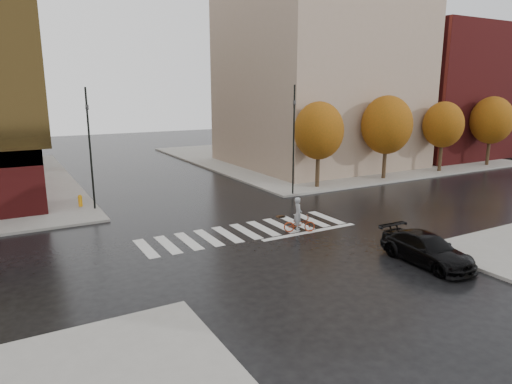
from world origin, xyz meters
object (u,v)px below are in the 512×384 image
Objects in this scene: traffic_light_nw at (89,141)px; fire_hydrant at (80,200)px; sedan at (427,249)px; traffic_light_ne at (294,132)px; cyclist at (299,220)px.

traffic_light_nw reaches higher than fire_hydrant.
fire_hydrant is (-11.80, 17.50, -0.09)m from sedan.
traffic_light_ne is 15.01m from fire_hydrant.
traffic_light_nw is 0.98× the size of traffic_light_ne.
cyclist is (-2.34, 6.50, -0.00)m from sedan.
traffic_light_ne is at bearing 82.55° from sedan.
cyclist is at bearing 111.37° from sedan.
sedan is at bearing 23.96° from traffic_light_nw.
sedan reaches higher than fire_hydrant.
traffic_light_ne is 10.03× the size of fire_hydrant.
traffic_light_nw is (-8.75, 10.00, 3.80)m from cyclist.
cyclist is 0.25× the size of traffic_light_ne.
fire_hydrant is at bearing 125.53° from sedan.
cyclist is at bearing 65.99° from traffic_light_ne.
sedan is at bearing -56.01° from fire_hydrant.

